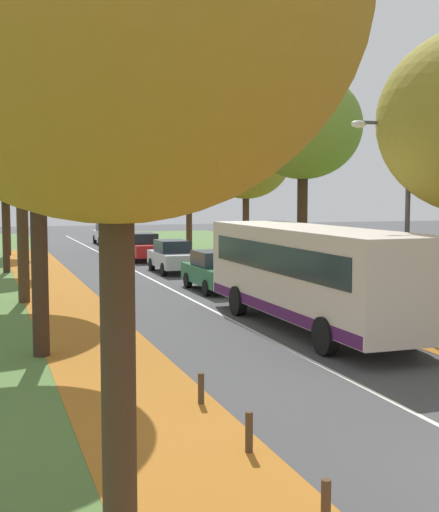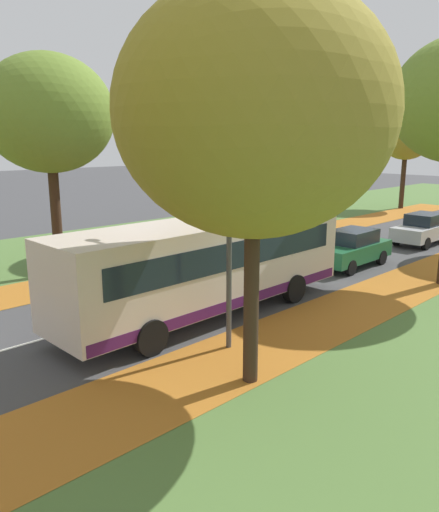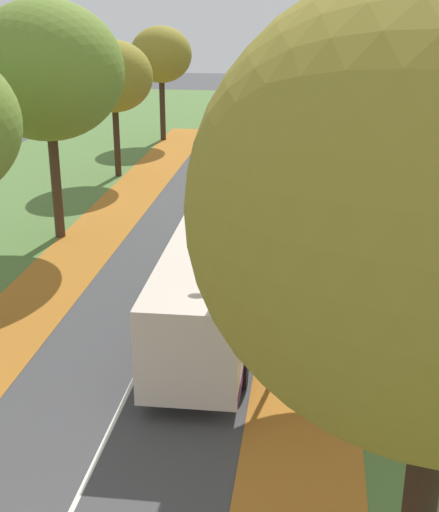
{
  "view_description": "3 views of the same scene",
  "coord_description": "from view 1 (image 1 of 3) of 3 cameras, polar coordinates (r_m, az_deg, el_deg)",
  "views": [
    {
      "loc": [
        -7.36,
        -7.32,
        3.99
      ],
      "look_at": [
        -0.08,
        14.53,
        1.94
      ],
      "focal_mm": 50.0,
      "sensor_mm": 36.0,
      "label": 1
    },
    {
      "loc": [
        12.7,
        1.18,
        5.38
      ],
      "look_at": [
        -0.04,
        13.63,
        1.24
      ],
      "focal_mm": 35.0,
      "sensor_mm": 36.0,
      "label": 2
    },
    {
      "loc": [
        4.55,
        -8.2,
        10.01
      ],
      "look_at": [
        1.58,
        13.93,
        1.52
      ],
      "focal_mm": 50.0,
      "sensor_mm": 36.0,
      "label": 3
    }
  ],
  "objects": [
    {
      "name": "bus",
      "position": [
        20.96,
        7.33,
        -1.23
      ],
      "size": [
        2.77,
        10.43,
        2.98
      ],
      "color": "beige",
      "rests_on": "ground"
    },
    {
      "name": "tree_left_near",
      "position": [
        17.87,
        -14.49,
        12.52
      ],
      "size": [
        5.01,
        5.01,
        8.64
      ],
      "color": "#382619",
      "rests_on": "ground"
    },
    {
      "name": "bollard_third",
      "position": [
        11.28,
        2.38,
        -13.92
      ],
      "size": [
        0.12,
        0.12,
        0.64
      ],
      "primitive_type": "cylinder",
      "color": "#4C3823",
      "rests_on": "ground"
    },
    {
      "name": "car_red_third_in_line",
      "position": [
        42.15,
        -6.13,
        0.73
      ],
      "size": [
        1.79,
        4.2,
        1.62
      ],
      "color": "#B21919",
      "rests_on": "ground"
    },
    {
      "name": "car_green_lead",
      "position": [
        28.99,
        -0.36,
        -1.21
      ],
      "size": [
        1.82,
        4.22,
        1.62
      ],
      "color": "#1E6038",
      "rests_on": "ground"
    },
    {
      "name": "bollard_second",
      "position": [
        9.0,
        8.51,
        -19.1
      ],
      "size": [
        0.12,
        0.12,
        0.62
      ],
      "primitive_type": "cylinder",
      "color": "#4C3823",
      "rests_on": "ground"
    },
    {
      "name": "tree_right_far",
      "position": [
        38.58,
        2.14,
        7.82
      ],
      "size": [
        4.87,
        4.87,
        8.04
      ],
      "color": "#422D1E",
      "rests_on": "ground"
    },
    {
      "name": "tree_right_mid",
      "position": [
        30.52,
        6.71,
        10.23
      ],
      "size": [
        4.95,
        4.95,
        9.01
      ],
      "color": "#382619",
      "rests_on": "ground"
    },
    {
      "name": "tree_right_distant",
      "position": [
        47.86,
        -2.46,
        8.05
      ],
      "size": [
        5.43,
        5.43,
        8.94
      ],
      "color": "#422D1E",
      "rests_on": "ground"
    },
    {
      "name": "car_white_trailing",
      "position": [
        56.13,
        -8.97,
        1.78
      ],
      "size": [
        1.79,
        4.2,
        1.62
      ],
      "color": "silver",
      "rests_on": "ground"
    },
    {
      "name": "tree_left_distant",
      "position": [
        47.29,
        -16.72,
        6.93
      ],
      "size": [
        4.11,
        4.11,
        7.57
      ],
      "color": "#382619",
      "rests_on": "ground"
    },
    {
      "name": "streetlamp_right",
      "position": [
        20.55,
        14.06,
        4.22
      ],
      "size": [
        1.89,
        0.28,
        6.0
      ],
      "color": "#47474C",
      "rests_on": "ground"
    },
    {
      "name": "tree_left_mid",
      "position": [
        26.83,
        -15.69,
        11.07
      ],
      "size": [
        6.08,
        6.08,
        9.63
      ],
      "color": "#422D1E",
      "rests_on": "ground"
    },
    {
      "name": "road_centre_line",
      "position": [
        28.57,
        -3.32,
        -2.95
      ],
      "size": [
        0.12,
        80.0,
        0.01
      ],
      "primitive_type": "cube",
      "color": "silver",
      "rests_on": "ground"
    },
    {
      "name": "bollard_fourth",
      "position": [
        13.7,
        -1.49,
        -10.56
      ],
      "size": [
        0.12,
        0.12,
        0.6
      ],
      "primitive_type": "cylinder",
      "color": "#4C3823",
      "rests_on": "ground"
    },
    {
      "name": "tree_left_far",
      "position": [
        37.07,
        -16.87,
        7.12
      ],
      "size": [
        4.22,
        4.22,
        7.37
      ],
      "color": "#382619",
      "rests_on": "ground"
    },
    {
      "name": "grass_verge_right",
      "position": [
        32.19,
        12.7,
        -2.16
      ],
      "size": [
        12.0,
        90.0,
        0.01
      ],
      "primitive_type": "cube",
      "color": "#517538",
      "rests_on": "ground"
    },
    {
      "name": "car_black_fourth_in_line",
      "position": [
        49.05,
        -8.07,
        1.32
      ],
      "size": [
        1.86,
        4.24,
        1.62
      ],
      "color": "black",
      "rests_on": "ground"
    },
    {
      "name": "car_silver_following",
      "position": [
        35.72,
        -3.77,
        -0.03
      ],
      "size": [
        1.79,
        4.21,
        1.62
      ],
      "color": "#B7BABF",
      "rests_on": "ground"
    },
    {
      "name": "leaf_litter_left",
      "position": [
        21.86,
        -10.92,
        -5.5
      ],
      "size": [
        2.8,
        60.0,
        0.0
      ],
      "primitive_type": "cube",
      "color": "#B26B23",
      "rests_on": "grass_verge_left"
    },
    {
      "name": "leaf_litter_right",
      "position": [
        24.76,
        10.75,
        -4.26
      ],
      "size": [
        2.8,
        60.0,
        0.0
      ],
      "primitive_type": "cube",
      "color": "#B26B23",
      "rests_on": "grass_verge_right"
    }
  ]
}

